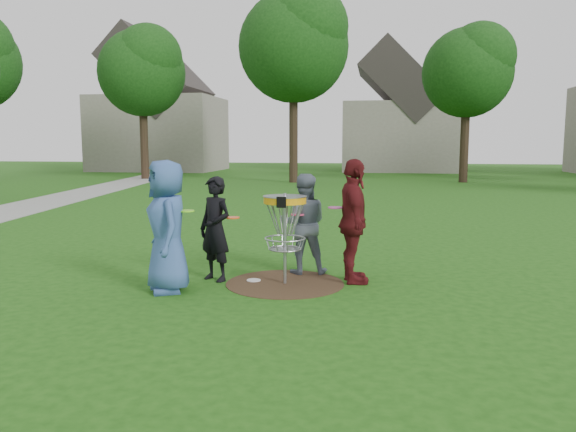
# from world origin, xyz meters

# --- Properties ---
(ground) EXTENTS (100.00, 100.00, 0.00)m
(ground) POSITION_xyz_m (0.00, 0.00, 0.00)
(ground) COLOR #19470F
(ground) RESTS_ON ground
(dirt_patch) EXTENTS (1.80, 1.80, 0.01)m
(dirt_patch) POSITION_xyz_m (0.00, 0.00, 0.00)
(dirt_patch) COLOR #47331E
(dirt_patch) RESTS_ON ground
(concrete_path) EXTENTS (7.75, 39.92, 0.02)m
(concrete_path) POSITION_xyz_m (-10.00, 8.00, 0.01)
(concrete_path) COLOR #9E9E99
(concrete_path) RESTS_ON ground
(player_blue) EXTENTS (0.98, 1.10, 1.89)m
(player_blue) POSITION_xyz_m (-1.59, -0.68, 0.95)
(player_blue) COLOR #365795
(player_blue) RESTS_ON ground
(player_black) EXTENTS (0.70, 0.63, 1.62)m
(player_black) POSITION_xyz_m (-1.10, 0.06, 0.81)
(player_black) COLOR black
(player_black) RESTS_ON ground
(player_grey) EXTENTS (0.87, 0.72, 1.63)m
(player_grey) POSITION_xyz_m (0.19, 0.75, 0.82)
(player_grey) COLOR slate
(player_grey) RESTS_ON ground
(player_maroon) EXTENTS (0.65, 1.17, 1.89)m
(player_maroon) POSITION_xyz_m (1.01, 0.23, 0.95)
(player_maroon) COLOR #571417
(player_maroon) RESTS_ON ground
(disc_on_grass) EXTENTS (0.22, 0.22, 0.02)m
(disc_on_grass) POSITION_xyz_m (-0.51, 0.08, 0.01)
(disc_on_grass) COLOR silver
(disc_on_grass) RESTS_ON ground
(disc_golf_basket) EXTENTS (0.66, 0.67, 1.38)m
(disc_golf_basket) POSITION_xyz_m (0.00, -0.00, 1.02)
(disc_golf_basket) COLOR #9EA0A5
(disc_golf_basket) RESTS_ON ground
(held_discs) EXTENTS (2.29, 1.27, 0.19)m
(held_discs) POSITION_xyz_m (-0.32, 0.03, 1.08)
(held_discs) COLOR #88FD1C
(held_discs) RESTS_ON ground
(tree_row) EXTENTS (51.20, 17.42, 9.90)m
(tree_row) POSITION_xyz_m (0.44, 20.67, 6.21)
(tree_row) COLOR #38281C
(tree_row) RESTS_ON ground
(house_row) EXTENTS (44.50, 10.65, 11.62)m
(house_row) POSITION_xyz_m (4.78, 33.07, 4.14)
(house_row) COLOR gray
(house_row) RESTS_ON ground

